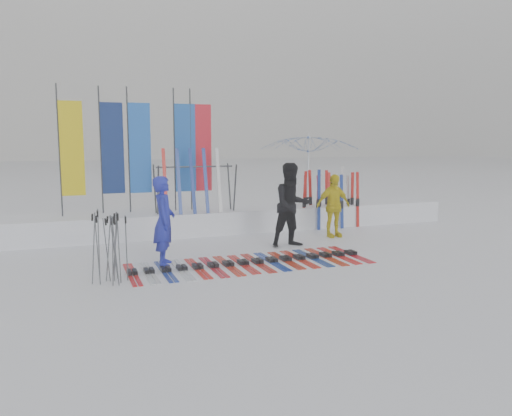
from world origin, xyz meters
name	(u,v)px	position (x,y,z in m)	size (l,w,h in m)	color
ground	(276,272)	(0.00, 0.00, 0.00)	(120.00, 120.00, 0.00)	white
snow_bank	(210,220)	(0.00, 4.60, 0.30)	(14.00, 1.60, 0.60)	white
person_blue	(164,221)	(-1.84, 1.29, 0.88)	(0.64, 0.42, 1.76)	#1D26AA
person_black	(292,205)	(1.24, 2.01, 0.97)	(0.94, 0.73, 1.94)	black
person_yellow	(333,206)	(2.72, 2.71, 0.80)	(0.94, 0.39, 1.61)	yellow
tent_canopy	(310,177)	(3.36, 5.32, 1.36)	(2.96, 3.02, 2.72)	white
ski_row	(250,262)	(-0.24, 0.77, 0.04)	(4.79, 1.70, 0.07)	red
pole_cluster	(110,248)	(-2.94, 0.42, 0.60)	(0.61, 0.72, 1.25)	#595B60
feather_flags	(142,148)	(-1.73, 4.75, 2.24)	(3.84, 0.23, 3.20)	#383A3F
ski_rack	(195,182)	(-0.50, 4.20, 1.38)	(2.04, 0.80, 1.23)	#383A3F
upright_skis	(324,199)	(3.25, 4.20, 0.78)	(1.71, 1.15, 1.69)	red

